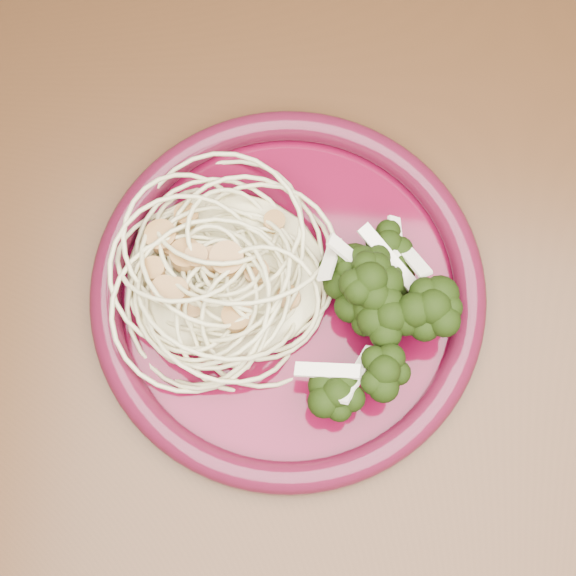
# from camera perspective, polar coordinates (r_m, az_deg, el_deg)

# --- Properties ---
(dining_table) EXTENTS (1.20, 0.80, 0.75)m
(dining_table) POSITION_cam_1_polar(r_m,az_deg,el_deg) (0.69, -0.53, 1.83)
(dining_table) COLOR #472814
(dining_table) RESTS_ON ground
(dinner_plate) EXTENTS (0.34, 0.34, 0.02)m
(dinner_plate) POSITION_cam_1_polar(r_m,az_deg,el_deg) (0.57, 0.00, -0.27)
(dinner_plate) COLOR #50061C
(dinner_plate) RESTS_ON dining_table
(spaghetti_pile) EXTENTS (0.17, 0.15, 0.03)m
(spaghetti_pile) POSITION_cam_1_polar(r_m,az_deg,el_deg) (0.56, -4.48, 1.40)
(spaghetti_pile) COLOR beige
(spaghetti_pile) RESTS_ON dinner_plate
(scallop_cluster) EXTENTS (0.14, 0.14, 0.04)m
(scallop_cluster) POSITION_cam_1_polar(r_m,az_deg,el_deg) (0.53, -4.77, 2.53)
(scallop_cluster) COLOR #AD783B
(scallop_cluster) RESTS_ON spaghetti_pile
(broccoli_pile) EXTENTS (0.11, 0.15, 0.05)m
(broccoli_pile) POSITION_cam_1_polar(r_m,az_deg,el_deg) (0.55, 5.63, -1.39)
(broccoli_pile) COLOR black
(broccoli_pile) RESTS_ON dinner_plate
(onion_garnish) EXTENTS (0.08, 0.10, 0.05)m
(onion_garnish) POSITION_cam_1_polar(r_m,az_deg,el_deg) (0.52, 5.94, -0.56)
(onion_garnish) COLOR white
(onion_garnish) RESTS_ON broccoli_pile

